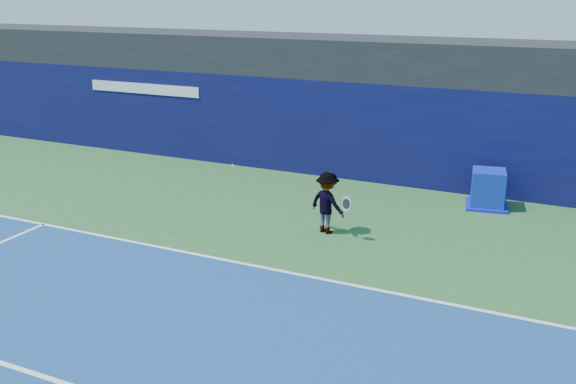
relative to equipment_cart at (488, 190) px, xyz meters
name	(u,v)px	position (x,y,z in m)	size (l,w,h in m)	color
ground	(128,319)	(-4.88, -9.14, -0.47)	(80.00, 80.00, 0.00)	#2A5E2C
baseline	(215,258)	(-4.88, -6.14, -0.46)	(24.00, 0.10, 0.01)	white
service_line	(44,377)	(-4.88, -11.14, -0.46)	(24.00, 0.10, 0.01)	white
stadium_band	(350,57)	(-4.88, 2.36, 3.13)	(36.00, 3.00, 1.20)	black
back_wall_assembly	(337,127)	(-4.89, 1.36, 1.03)	(36.00, 1.03, 3.00)	#0B0C3E
equipment_cart	(488,190)	(0.00, 0.00, 0.00)	(1.24, 1.24, 1.03)	#0B249E
tennis_player	(327,203)	(-3.23, -3.61, 0.29)	(1.28, 0.85, 1.51)	silver
tennis_ball	(233,165)	(-6.23, -2.92, 0.70)	(0.07, 0.07, 0.07)	yellow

